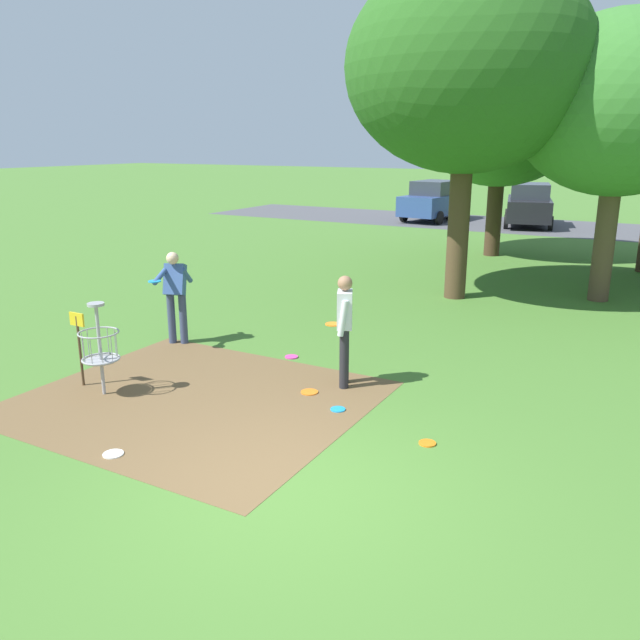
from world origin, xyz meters
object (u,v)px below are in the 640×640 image
Objects in this scene: player_foreground_watching at (344,325)px; frisbee_far_left at (309,392)px; tree_near_right at (621,106)px; tree_far_center at (502,111)px; frisbee_near_basket at (113,454)px; disc_golf_basket at (97,345)px; parked_car_leftmost at (435,201)px; tree_mid_center at (468,68)px; frisbee_far_right at (338,409)px; parked_car_center_left at (529,205)px; frisbee_mid_grass at (291,357)px; frisbee_by_tee at (427,443)px; player_throwing at (175,291)px.

player_foreground_watching reaches higher than frisbee_far_left.
tree_near_right is at bearing 69.93° from frisbee_far_left.
tree_far_center is (-0.77, 13.27, 4.50)m from frisbee_far_left.
player_foreground_watching is at bearing 67.83° from frisbee_near_basket.
disc_golf_basket is 0.32× the size of parked_car_leftmost.
parked_car_leftmost is (-4.90, 8.31, -3.58)m from tree_far_center.
disc_golf_basket is 0.19× the size of tree_mid_center.
parked_car_center_left is at bearing 95.26° from frisbee_far_right.
parked_car_leftmost reaches higher than frisbee_far_right.
frisbee_mid_grass is 20.87m from parked_car_leftmost.
player_foreground_watching is at bearing -109.33° from tree_near_right.
tree_far_center is (1.91, 14.78, 3.75)m from disc_golf_basket.
tree_mid_center is at bearing 72.38° from disc_golf_basket.
tree_mid_center is at bearing -83.04° from tree_far_center.
frisbee_far_left is (2.69, 1.51, -0.74)m from disc_golf_basket.
tree_mid_center reaches higher than parked_car_leftmost.
disc_golf_basket is 3.28m from frisbee_mid_grass.
frisbee_by_tee is 3.76m from frisbee_mid_grass.
frisbee_by_tee is (1.81, -1.26, -0.96)m from player_foreground_watching.
player_throwing reaches higher than frisbee_far_right.
parked_car_leftmost reaches higher than frisbee_far_left.
tree_mid_center is at bearing 95.19° from frisbee_far_right.
frisbee_near_basket is at bearing -79.31° from parked_car_leftmost.
tree_far_center is (0.29, 16.11, 4.50)m from frisbee_near_basket.
player_throwing is 8.15× the size of frisbee_far_right.
parked_car_leftmost is at bearing 102.72° from frisbee_mid_grass.
tree_near_right is (5.72, 9.83, 3.60)m from disc_golf_basket.
frisbee_by_tee is 0.83× the size of frisbee_far_left.
tree_mid_center is (-0.30, 6.42, 4.19)m from player_foreground_watching.
frisbee_far_right is 0.05× the size of parked_car_center_left.
frisbee_far_right is at bearing -73.89° from parked_car_leftmost.
disc_golf_basket is at bearing -82.63° from parked_car_leftmost.
frisbee_by_tee is at bearing -81.18° from parked_car_center_left.
frisbee_mid_grass is at bearing 59.88° from disc_golf_basket.
player_foreground_watching is 1.35m from frisbee_far_right.
parked_car_leftmost is at bearing 97.37° from disc_golf_basket.
tree_far_center reaches higher than parked_car_leftmost.
tree_near_right is at bearing 49.22° from player_throwing.
tree_near_right is at bearing 74.69° from frisbee_far_right.
frisbee_near_basket is at bearing -39.21° from disc_golf_basket.
disc_golf_basket is 3.62m from player_foreground_watching.
frisbee_near_basket is 0.04× the size of tree_near_right.
tree_mid_center is at bearing -84.71° from parked_car_center_left.
frisbee_by_tee is 0.03× the size of tree_near_right.
tree_near_right reaches higher than player_foreground_watching.
frisbee_near_basket is 24.48m from parked_car_center_left.
parked_car_center_left reaches higher than player_foreground_watching.
tree_near_right is 1.45× the size of parked_car_leftmost.
frisbee_far_left is at bearing -86.41° from parked_car_center_left.
parked_car_center_left is (-0.29, 24.46, 0.91)m from frisbee_near_basket.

